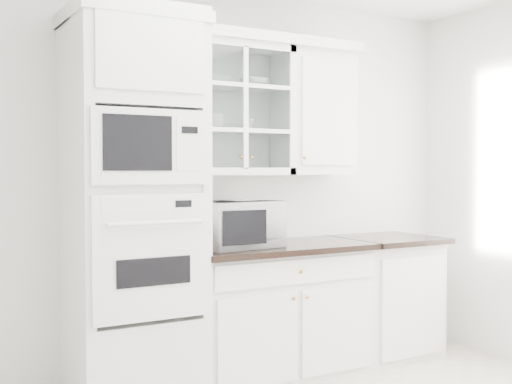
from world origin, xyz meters
TOP-DOWN VIEW (x-y plane):
  - room_shell at (0.00, 0.43)m, footprint 4.00×3.50m
  - oven_column at (-0.75, 1.42)m, footprint 0.76×0.68m
  - base_cabinet_run at (0.28, 1.45)m, footprint 1.32×0.67m
  - extra_base_cabinet at (1.28, 1.45)m, footprint 0.72×0.67m
  - upper_cabinet_glass at (0.03, 1.58)m, footprint 0.80×0.33m
  - upper_cabinet_solid at (0.71, 1.58)m, footprint 0.55×0.33m
  - crown_molding at (-0.07, 1.56)m, footprint 2.14×0.38m
  - countertop_microwave at (-0.04, 1.41)m, footprint 0.58×0.50m
  - bowl_a at (-0.10, 1.59)m, footprint 0.28×0.28m
  - bowl_b at (0.18, 1.57)m, footprint 0.23×0.23m
  - cup_a at (-0.13, 1.57)m, footprint 0.14×0.14m
  - cup_b at (0.13, 1.57)m, footprint 0.10×0.10m

SIDE VIEW (x-z plane):
  - base_cabinet_run at x=0.28m, z-range 0.00..0.92m
  - extra_base_cabinet at x=1.28m, z-range 0.00..0.92m
  - countertop_microwave at x=-0.04m, z-range 0.92..1.23m
  - oven_column at x=-0.75m, z-range 0.00..2.40m
  - cup_b at x=0.13m, z-range 1.71..1.79m
  - cup_a at x=-0.13m, z-range 1.71..1.81m
  - room_shell at x=0.00m, z-range 0.43..3.13m
  - upper_cabinet_glass at x=0.03m, z-range 1.40..2.30m
  - upper_cabinet_solid at x=0.71m, z-range 1.40..2.30m
  - bowl_a at x=-0.10m, z-range 2.01..2.07m
  - bowl_b at x=0.18m, z-range 2.01..2.07m
  - crown_molding at x=-0.07m, z-range 2.30..2.37m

